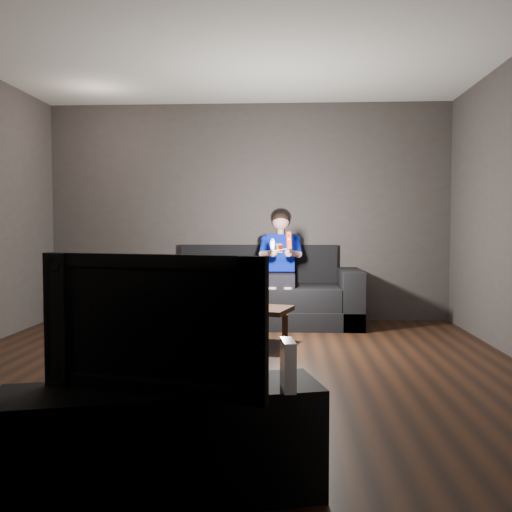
# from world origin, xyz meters

# --- Properties ---
(floor) EXTENTS (5.00, 5.00, 0.00)m
(floor) POSITION_xyz_m (0.00, 0.00, 0.00)
(floor) COLOR black
(floor) RESTS_ON ground
(back_wall) EXTENTS (5.00, 0.04, 2.70)m
(back_wall) POSITION_xyz_m (0.00, 2.50, 1.35)
(back_wall) COLOR #383231
(back_wall) RESTS_ON ground
(front_wall) EXTENTS (5.00, 0.04, 2.70)m
(front_wall) POSITION_xyz_m (0.00, -2.50, 1.35)
(front_wall) COLOR #383231
(front_wall) RESTS_ON ground
(ceiling) EXTENTS (5.00, 5.00, 0.02)m
(ceiling) POSITION_xyz_m (0.00, 0.00, 2.70)
(ceiling) COLOR silver
(ceiling) RESTS_ON back_wall
(sofa) EXTENTS (2.44, 1.05, 0.94)m
(sofa) POSITION_xyz_m (0.13, 2.17, 0.31)
(sofa) COLOR black
(sofa) RESTS_ON floor
(child) EXTENTS (0.50, 0.62, 1.24)m
(child) POSITION_xyz_m (0.41, 2.10, 0.80)
(child) COLOR black
(child) RESTS_ON sofa
(wii_remote_red) EXTENTS (0.06, 0.08, 0.19)m
(wii_remote_red) POSITION_xyz_m (0.51, 1.62, 1.02)
(wii_remote_red) COLOR #BF2504
(wii_remote_red) RESTS_ON child
(nunchuk_white) EXTENTS (0.06, 0.09, 0.14)m
(nunchuk_white) POSITION_xyz_m (0.33, 1.63, 0.98)
(nunchuk_white) COLOR white
(nunchuk_white) RESTS_ON child
(wii_remote_black) EXTENTS (0.07, 0.14, 0.03)m
(wii_remote_black) POSITION_xyz_m (-0.96, 2.08, 0.68)
(wii_remote_black) COLOR black
(wii_remote_black) RESTS_ON sofa
(coffee_table) EXTENTS (1.14, 0.79, 0.37)m
(coffee_table) POSITION_xyz_m (0.00, 1.00, 0.32)
(coffee_table) COLOR black
(coffee_table) RESTS_ON floor
(media_console) EXTENTS (1.42, 0.73, 0.49)m
(media_console) POSITION_xyz_m (-0.05, -2.27, 0.24)
(media_console) COLOR black
(media_console) RESTS_ON floor
(tv) EXTENTS (1.00, 0.39, 0.57)m
(tv) POSITION_xyz_m (-0.05, -2.27, 0.77)
(tv) COLOR black
(tv) RESTS_ON media_console
(wii_console) EXTENTS (0.07, 0.17, 0.21)m
(wii_console) POSITION_xyz_m (0.49, -2.27, 0.59)
(wii_console) COLOR white
(wii_console) RESTS_ON media_console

